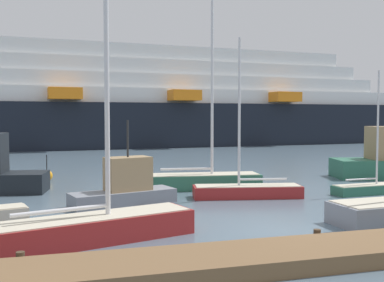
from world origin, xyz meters
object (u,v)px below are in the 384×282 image
Objects in this scene: fishing_boat_0 at (125,187)px; channel_buoy_0 at (47,176)px; sailboat_6 at (93,222)px; sailboat_7 at (247,189)px; cruise_ship at (59,102)px; sailboat_5 at (371,187)px; sailboat_0 at (203,179)px.

fishing_boat_0 is 10.30m from channel_buoy_0.
sailboat_7 is at bearing 21.62° from sailboat_6.
cruise_ship reaches higher than sailboat_6.
sailboat_5 is 3.88× the size of channel_buoy_0.
fishing_boat_0 is at bearing -89.99° from cruise_ship.
sailboat_5 is at bearing 4.17° from sailboat_6.
channel_buoy_0 is 35.59m from cruise_ship.
sailboat_0 reaches higher than sailboat_7.
sailboat_6 is 1.68× the size of sailboat_7.
cruise_ship reaches higher than fishing_boat_0.
sailboat_0 is 6.87× the size of channel_buoy_0.
sailboat_0 is 12.23m from sailboat_6.
sailboat_6 is at bearing -118.38° from sailboat_0.
cruise_ship is (-8.38, 41.07, 5.68)m from sailboat_0.
sailboat_6 reaches higher than fishing_boat_0.
sailboat_7 is (8.48, 6.62, -0.25)m from sailboat_6.
sailboat_7 is (-7.12, 0.77, 0.08)m from sailboat_5.
sailboat_5 is at bearing -29.95° from channel_buoy_0.
sailboat_5 is 0.48× the size of sailboat_6.
sailboat_5 is 16.66m from sailboat_6.
sailboat_5 is 0.81× the size of sailboat_7.
channel_buoy_0 is at bearing 97.01° from fishing_boat_0.
sailboat_7 is (1.42, -3.37, -0.17)m from sailboat_0.
sailboat_6 is 2.63× the size of fishing_boat_0.
sailboat_6 is at bearing -122.59° from fishing_boat_0.
sailboat_0 reaches higher than sailboat_5.
channel_buoy_0 is (-3.95, 9.50, -0.47)m from fishing_boat_0.
fishing_boat_0 reaches higher than channel_buoy_0.
channel_buoy_0 is (-17.57, 10.12, 0.01)m from sailboat_5.
sailboat_0 is 3.66m from sailboat_7.
cruise_ship reaches higher than channel_buoy_0.
sailboat_6 is at bearing 48.97° from sailboat_7.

